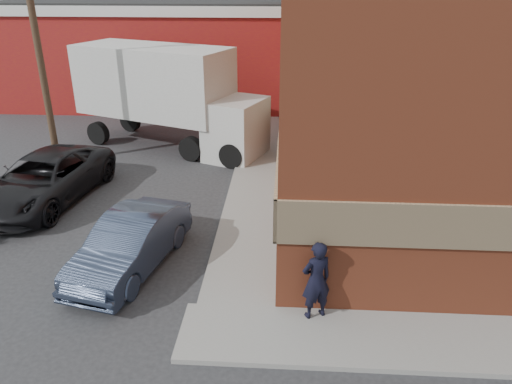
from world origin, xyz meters
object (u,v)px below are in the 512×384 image
(box_truck, at_px, (171,91))
(warehouse, at_px, (156,51))
(utility_pole, at_px, (37,40))
(man, at_px, (316,280))
(sedan, at_px, (131,243))
(suv_a, at_px, (44,179))
(brick_building, at_px, (487,46))

(box_truck, bearing_deg, warehouse, 129.76)
(warehouse, height_order, utility_pole, utility_pole)
(man, xyz_separation_m, sedan, (-4.61, 1.84, -0.33))
(warehouse, xyz_separation_m, man, (8.37, -20.25, -1.77))
(sedan, bearing_deg, warehouse, 114.53)
(suv_a, bearing_deg, utility_pole, 117.58)
(utility_pole, height_order, suv_a, utility_pole)
(man, relative_size, suv_a, 0.33)
(sedan, height_order, suv_a, suv_a)
(man, height_order, box_truck, box_truck)
(sedan, bearing_deg, box_truck, 108.86)
(brick_building, xyz_separation_m, suv_a, (-14.79, -3.54, -3.90))
(brick_building, distance_m, sedan, 13.64)
(man, xyz_separation_m, suv_a, (-8.66, 5.70, -0.26))
(brick_building, bearing_deg, man, -123.55)
(sedan, xyz_separation_m, suv_a, (-4.04, 3.86, 0.07))
(man, relative_size, sedan, 0.43)
(sedan, bearing_deg, utility_pole, 138.34)
(box_truck, bearing_deg, sedan, -61.87)
(suv_a, bearing_deg, man, -24.59)
(suv_a, bearing_deg, brick_building, 22.25)
(utility_pole, relative_size, man, 4.89)
(brick_building, height_order, utility_pole, brick_building)
(brick_building, xyz_separation_m, sedan, (-10.74, -7.41, -3.97))
(brick_building, bearing_deg, suv_a, -166.52)
(utility_pole, xyz_separation_m, suv_a, (1.21, -3.55, -3.96))
(warehouse, relative_size, box_truck, 1.83)
(utility_pole, bearing_deg, warehouse, 82.23)
(utility_pole, bearing_deg, sedan, -54.67)
(man, bearing_deg, warehouse, -91.94)
(warehouse, bearing_deg, sedan, -78.48)
(warehouse, distance_m, suv_a, 14.69)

